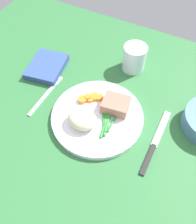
% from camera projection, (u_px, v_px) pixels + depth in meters
% --- Properties ---
extents(dining_table, '(1.20, 0.90, 0.02)m').
position_uv_depth(dining_table, '(101.00, 122.00, 0.66)').
color(dining_table, '#2D6B38').
rests_on(dining_table, ground).
extents(dinner_plate, '(0.25, 0.25, 0.02)m').
position_uv_depth(dinner_plate, '(98.00, 116.00, 0.65)').
color(dinner_plate, white).
rests_on(dinner_plate, dining_table).
extents(meat_portion, '(0.08, 0.07, 0.03)m').
position_uv_depth(meat_portion, '(116.00, 105.00, 0.64)').
color(meat_portion, '#A86B56').
rests_on(meat_portion, dinner_plate).
extents(mashed_potatoes, '(0.08, 0.06, 0.04)m').
position_uv_depth(mashed_potatoes, '(82.00, 119.00, 0.61)').
color(mashed_potatoes, beige).
rests_on(mashed_potatoes, dinner_plate).
extents(carrot_slices, '(0.06, 0.05, 0.01)m').
position_uv_depth(carrot_slices, '(91.00, 98.00, 0.67)').
color(carrot_slices, orange).
rests_on(carrot_slices, dinner_plate).
extents(green_beans, '(0.04, 0.10, 0.01)m').
position_uv_depth(green_beans, '(107.00, 122.00, 0.62)').
color(green_beans, '#2D8C38').
rests_on(green_beans, dinner_plate).
extents(fork, '(0.01, 0.17, 0.00)m').
position_uv_depth(fork, '(46.00, 95.00, 0.70)').
color(fork, silver).
rests_on(fork, dining_table).
extents(knife, '(0.02, 0.20, 0.01)m').
position_uv_depth(knife, '(155.00, 143.00, 0.61)').
color(knife, black).
rests_on(knife, dining_table).
extents(water_glass, '(0.07, 0.07, 0.08)m').
position_uv_depth(water_glass, '(135.00, 60.00, 0.74)').
color(water_glass, silver).
rests_on(water_glass, dining_table).
extents(napkin, '(0.13, 0.15, 0.02)m').
position_uv_depth(napkin, '(47.00, 67.00, 0.75)').
color(napkin, '#334C8C').
rests_on(napkin, dining_table).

